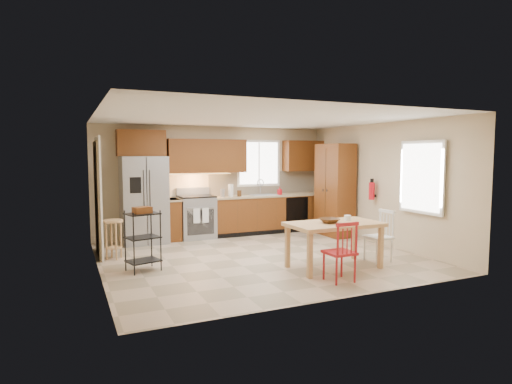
{
  "coord_description": "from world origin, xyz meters",
  "views": [
    {
      "loc": [
        -3.19,
        -6.96,
        1.85
      ],
      "look_at": [
        0.1,
        0.4,
        1.15
      ],
      "focal_mm": 30.0,
      "sensor_mm": 36.0,
      "label": 1
    }
  ],
  "objects_px": {
    "utility_cart": "(143,241)",
    "chair_white": "(378,236)",
    "pantry": "(335,190)",
    "dining_table": "(334,246)",
    "refrigerator": "(144,200)",
    "soap_bottle": "(280,191)",
    "chair_red": "(339,251)",
    "range_stove": "(197,218)",
    "fire_extinguisher": "(372,191)",
    "table_jar": "(348,219)",
    "table_bowl": "(329,223)",
    "bar_stool": "(114,239)"
  },
  "relations": [
    {
      "from": "utility_cart",
      "to": "chair_white",
      "type": "bearing_deg",
      "value": -30.06
    },
    {
      "from": "pantry",
      "to": "dining_table",
      "type": "distance_m",
      "value": 2.97
    },
    {
      "from": "refrigerator",
      "to": "soap_bottle",
      "type": "xyz_separation_m",
      "value": [
        3.18,
        -0.02,
        0.09
      ]
    },
    {
      "from": "dining_table",
      "to": "chair_red",
      "type": "distance_m",
      "value": 0.74
    },
    {
      "from": "refrigerator",
      "to": "soap_bottle",
      "type": "bearing_deg",
      "value": -0.45
    },
    {
      "from": "range_stove",
      "to": "soap_bottle",
      "type": "xyz_separation_m",
      "value": [
        2.03,
        -0.08,
        0.54
      ]
    },
    {
      "from": "utility_cart",
      "to": "pantry",
      "type": "bearing_deg",
      "value": 1.1
    },
    {
      "from": "range_stove",
      "to": "chair_red",
      "type": "bearing_deg",
      "value": -76.15
    },
    {
      "from": "fire_extinguisher",
      "to": "chair_red",
      "type": "bearing_deg",
      "value": -137.79
    },
    {
      "from": "refrigerator",
      "to": "table_jar",
      "type": "height_order",
      "value": "refrigerator"
    },
    {
      "from": "fire_extinguisher",
      "to": "table_bowl",
      "type": "relative_size",
      "value": 1.18
    },
    {
      "from": "range_stove",
      "to": "dining_table",
      "type": "distance_m",
      "value": 3.63
    },
    {
      "from": "range_stove",
      "to": "bar_stool",
      "type": "relative_size",
      "value": 1.31
    },
    {
      "from": "chair_red",
      "to": "table_jar",
      "type": "height_order",
      "value": "chair_red"
    },
    {
      "from": "chair_red",
      "to": "bar_stool",
      "type": "height_order",
      "value": "chair_red"
    },
    {
      "from": "range_stove",
      "to": "fire_extinguisher",
      "type": "xyz_separation_m",
      "value": [
        3.18,
        -2.04,
        0.64
      ]
    },
    {
      "from": "soap_bottle",
      "to": "chair_red",
      "type": "distance_m",
      "value": 4.11
    },
    {
      "from": "range_stove",
      "to": "utility_cart",
      "type": "xyz_separation_m",
      "value": [
        -1.54,
        -2.28,
        0.03
      ]
    },
    {
      "from": "chair_red",
      "to": "table_bowl",
      "type": "xyz_separation_m",
      "value": [
        0.26,
        0.65,
        0.3
      ]
    },
    {
      "from": "soap_bottle",
      "to": "bar_stool",
      "type": "relative_size",
      "value": 0.27
    },
    {
      "from": "table_bowl",
      "to": "table_jar",
      "type": "bearing_deg",
      "value": 12.53
    },
    {
      "from": "chair_white",
      "to": "utility_cart",
      "type": "bearing_deg",
      "value": 74.18
    },
    {
      "from": "chair_white",
      "to": "fire_extinguisher",
      "type": "bearing_deg",
      "value": -35.26
    },
    {
      "from": "chair_red",
      "to": "refrigerator",
      "type": "bearing_deg",
      "value": 117.8
    },
    {
      "from": "soap_bottle",
      "to": "chair_white",
      "type": "bearing_deg",
      "value": -85.38
    },
    {
      "from": "range_stove",
      "to": "pantry",
      "type": "xyz_separation_m",
      "value": [
        2.98,
        -0.99,
        0.59
      ]
    },
    {
      "from": "range_stove",
      "to": "table_jar",
      "type": "distance_m",
      "value": 3.69
    },
    {
      "from": "fire_extinguisher",
      "to": "pantry",
      "type": "bearing_deg",
      "value": 100.78
    },
    {
      "from": "chair_white",
      "to": "table_bowl",
      "type": "distance_m",
      "value": 1.09
    },
    {
      "from": "chair_red",
      "to": "utility_cart",
      "type": "relative_size",
      "value": 0.91
    },
    {
      "from": "pantry",
      "to": "chair_red",
      "type": "relative_size",
      "value": 2.36
    },
    {
      "from": "chair_white",
      "to": "table_bowl",
      "type": "relative_size",
      "value": 2.9
    },
    {
      "from": "range_stove",
      "to": "utility_cart",
      "type": "height_order",
      "value": "utility_cart"
    },
    {
      "from": "range_stove",
      "to": "chair_red",
      "type": "distance_m",
      "value": 4.14
    },
    {
      "from": "fire_extinguisher",
      "to": "range_stove",
      "type": "bearing_deg",
      "value": 147.38
    },
    {
      "from": "utility_cart",
      "to": "table_jar",
      "type": "bearing_deg",
      "value": -32.1
    },
    {
      "from": "table_bowl",
      "to": "dining_table",
      "type": "bearing_deg",
      "value": 0.0
    },
    {
      "from": "table_bowl",
      "to": "utility_cart",
      "type": "height_order",
      "value": "utility_cart"
    },
    {
      "from": "soap_bottle",
      "to": "fire_extinguisher",
      "type": "distance_m",
      "value": 2.27
    },
    {
      "from": "fire_extinguisher",
      "to": "dining_table",
      "type": "xyz_separation_m",
      "value": [
        -1.84,
        -1.34,
        -0.73
      ]
    },
    {
      "from": "utility_cart",
      "to": "soap_bottle",
      "type": "bearing_deg",
      "value": 16.68
    },
    {
      "from": "dining_table",
      "to": "utility_cart",
      "type": "distance_m",
      "value": 3.09
    },
    {
      "from": "dining_table",
      "to": "chair_white",
      "type": "height_order",
      "value": "chair_white"
    },
    {
      "from": "pantry",
      "to": "soap_bottle",
      "type": "bearing_deg",
      "value": 136.55
    },
    {
      "from": "refrigerator",
      "to": "table_jar",
      "type": "bearing_deg",
      "value": -48.73
    },
    {
      "from": "table_bowl",
      "to": "range_stove",
      "type": "bearing_deg",
      "value": 110.3
    },
    {
      "from": "fire_extinguisher",
      "to": "chair_white",
      "type": "bearing_deg",
      "value": -124.66
    },
    {
      "from": "soap_bottle",
      "to": "fire_extinguisher",
      "type": "relative_size",
      "value": 0.53
    },
    {
      "from": "soap_bottle",
      "to": "chair_white",
      "type": "distance_m",
      "value": 3.29
    },
    {
      "from": "soap_bottle",
      "to": "bar_stool",
      "type": "xyz_separation_m",
      "value": [
        -3.92,
        -1.16,
        -0.65
      ]
    }
  ]
}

